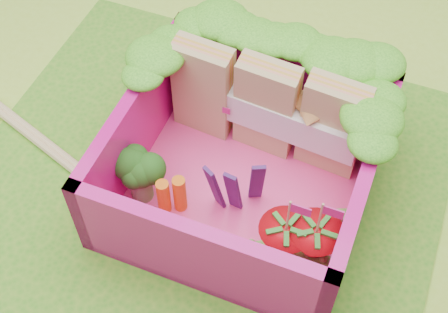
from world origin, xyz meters
name	(u,v)px	position (x,y,z in m)	size (l,w,h in m)	color
ground	(195,200)	(0.00, 0.00, 0.00)	(14.00, 14.00, 0.00)	#ACD63C
placemat	(195,198)	(0.00, 0.00, 0.01)	(2.60, 2.60, 0.03)	#489C23
bento_floor	(243,187)	(0.23, 0.14, 0.06)	(1.30, 1.30, 0.05)	#FF4191
bento_box	(244,160)	(0.23, 0.14, 0.31)	(1.30, 1.30, 0.55)	#D71282
lettuce_ruffle	(278,54)	(0.23, 0.62, 0.64)	(1.43, 0.77, 0.11)	#238418
sandwich_stack	(267,107)	(0.23, 0.48, 0.37)	(1.09, 0.25, 0.59)	tan
broccoli	(139,175)	(-0.26, -0.12, 0.27)	(0.32, 0.32, 0.27)	#5E9E4C
carrot_sticks	(172,195)	(-0.07, -0.13, 0.20)	(0.14, 0.11, 0.25)	orange
purple_wedges	(235,187)	(0.24, -0.01, 0.27)	(0.26, 0.16, 0.38)	#391751
strawberry_left	(284,242)	(0.57, -0.19, 0.22)	(0.27, 0.27, 0.51)	red
strawberry_right	(314,244)	(0.70, -0.15, 0.22)	(0.27, 0.27, 0.51)	red
snap_peas	(301,241)	(0.63, -0.09, 0.11)	(0.60, 0.53, 0.05)	#70BA3A
chopsticks	(33,135)	(-1.05, 0.03, 0.05)	(2.37, 0.83, 0.05)	#D7B276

